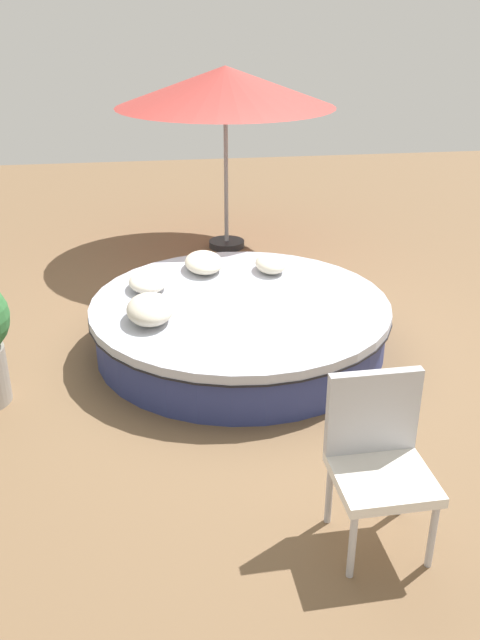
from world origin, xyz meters
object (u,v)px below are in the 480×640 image
(throw_pillow_0, at_px, (270,264))
(throw_pillow_1, at_px, (204,262))
(round_bed, at_px, (240,324))
(throw_pillow_2, at_px, (148,281))
(patio_umbrella, at_px, (225,87))
(patio_chair, at_px, (378,450))
(throw_pillow_3, at_px, (150,309))

(throw_pillow_0, bearing_deg, throw_pillow_1, -101.47)
(round_bed, xyz_separation_m, throw_pillow_2, (-0.40, -0.77, 0.29))
(throw_pillow_1, height_order, throw_pillow_2, throw_pillow_1)
(round_bed, height_order, patio_umbrella, patio_umbrella)
(patio_chair, bearing_deg, round_bed, -81.42)
(throw_pillow_0, distance_m, throw_pillow_3, 1.49)
(throw_pillow_1, distance_m, throw_pillow_2, 0.67)
(throw_pillow_3, distance_m, patio_umbrella, 3.42)
(throw_pillow_2, bearing_deg, patio_umbrella, 156.65)
(round_bed, xyz_separation_m, throw_pillow_3, (0.26, -0.77, 0.31))
(throw_pillow_0, distance_m, throw_pillow_1, 0.64)
(round_bed, bearing_deg, throw_pillow_1, -163.80)
(patio_chair, bearing_deg, patio_umbrella, -89.18)
(patio_chair, bearing_deg, throw_pillow_3, -61.97)
(round_bed, height_order, throw_pillow_0, throw_pillow_0)
(throw_pillow_2, xyz_separation_m, throw_pillow_3, (0.66, 0.00, 0.03))
(throw_pillow_2, distance_m, throw_pillow_3, 0.66)
(patio_umbrella, bearing_deg, patio_chair, 2.01)
(throw_pillow_0, bearing_deg, throw_pillow_2, -76.71)
(throw_pillow_0, xyz_separation_m, throw_pillow_2, (0.27, -1.16, -0.00))
(throw_pillow_2, xyz_separation_m, patio_umbrella, (-2.31, 1.00, 1.39))
(throw_pillow_0, relative_size, patio_umbrella, 0.16)
(throw_pillow_3, bearing_deg, patio_chair, 29.23)
(throw_pillow_2, bearing_deg, throw_pillow_0, 103.29)
(throw_pillow_1, distance_m, throw_pillow_3, 1.19)
(patio_umbrella, bearing_deg, throw_pillow_2, -23.35)
(round_bed, bearing_deg, throw_pillow_3, -71.00)
(throw_pillow_0, relative_size, throw_pillow_1, 0.76)
(throw_pillow_0, relative_size, throw_pillow_3, 0.76)
(throw_pillow_2, bearing_deg, patio_chair, 23.05)
(round_bed, height_order, throw_pillow_3, throw_pillow_3)
(throw_pillow_3, relative_size, patio_umbrella, 0.21)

